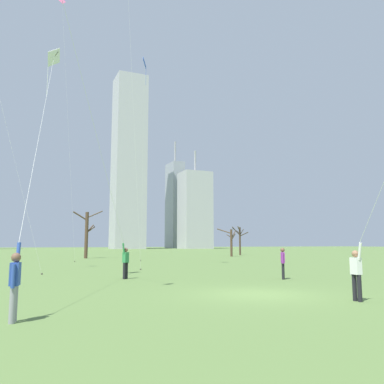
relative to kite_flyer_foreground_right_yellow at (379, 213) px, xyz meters
The scene contains 13 objects.
ground_plane 5.15m from the kite_flyer_foreground_right_yellow, 115.47° to the left, with size 400.00×400.00×0.00m, color #5B7A3D.
kite_flyer_foreground_right_yellow is the anchor object (origin of this frame).
kite_flyer_far_back_orange 12.38m from the kite_flyer_foreground_right_yellow, 115.64° to the left, with size 5.78×8.13×13.65m.
kite_flyer_midfield_left_white 10.48m from the kite_flyer_foreground_right_yellow, 158.66° to the left, with size 1.68×11.64×12.33m.
bystander_watching_nearby 9.17m from the kite_flyer_foreground_right_yellow, 72.43° to the left, with size 0.36×0.43×1.62m.
distant_kite_drifting_left_pink 39.59m from the kite_flyer_foreground_right_yellow, 101.38° to the left, with size 2.88×0.79×28.27m.
distant_kite_high_overhead_blue 31.95m from the kite_flyer_foreground_right_yellow, 88.63° to the left, with size 1.89×6.00×20.41m.
bare_tree_center 42.89m from the kite_flyer_foreground_right_yellow, 92.96° to the left, with size 3.68×2.18×6.06m.
bare_tree_rightmost 52.37m from the kite_flyer_foreground_right_yellow, 64.24° to the left, with size 2.16×2.00×4.63m.
bare_tree_leftmost 45.55m from the kite_flyer_foreground_right_yellow, 66.57° to the left, with size 2.86×3.09×4.07m.
skyline_mid_tower_left 137.01m from the kite_flyer_foreground_right_yellow, 79.07° to the left, with size 11.10×11.05×64.21m.
skyline_slender_spire 135.91m from the kite_flyer_foreground_right_yellow, 68.44° to the left, with size 10.83×9.35×37.10m.
skyline_short_annex 155.14m from the kite_flyer_foreground_right_yellow, 71.35° to the left, with size 5.19×10.24×45.69m.
Camera 1 is at (-8.05, -12.54, 1.83)m, focal length 36.79 mm.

